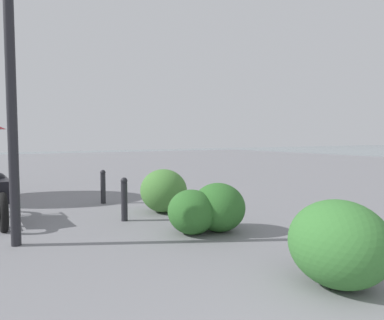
{
  "coord_description": "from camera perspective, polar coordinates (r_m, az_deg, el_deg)",
  "views": [
    {
      "loc": [
        -0.34,
        1.81,
        1.59
      ],
      "look_at": [
        9.95,
        -4.36,
        0.81
      ],
      "focal_mm": 32.41,
      "sensor_mm": 36.0,
      "label": 1
    }
  ],
  "objects": [
    {
      "name": "shrub_tall",
      "position": [
        4.09,
        22.94,
        -12.52
      ],
      "size": [
        1.09,
        0.99,
        0.93
      ],
      "color": "#387533",
      "rests_on": "ground"
    },
    {
      "name": "lamppost",
      "position": [
        5.77,
        -27.79,
        15.75
      ],
      "size": [
        0.98,
        0.28,
        4.29
      ],
      "color": "#232328",
      "rests_on": "ground"
    },
    {
      "name": "bollard_near",
      "position": [
        6.75,
        -11.08,
        -6.2
      ],
      "size": [
        0.13,
        0.13,
        0.83
      ],
      "color": "#232328",
      "rests_on": "ground"
    },
    {
      "name": "shrub_round",
      "position": [
        7.42,
        -4.7,
        -5.05
      ],
      "size": [
        1.08,
        0.97,
        0.92
      ],
      "color": "#477F38",
      "rests_on": "ground"
    },
    {
      "name": "bollard_mid",
      "position": [
        8.63,
        -14.43,
        -4.15
      ],
      "size": [
        0.13,
        0.13,
        0.81
      ],
      "color": "#232328",
      "rests_on": "ground"
    },
    {
      "name": "shrub_wide",
      "position": [
        5.76,
        -0.05,
        -8.52
      ],
      "size": [
        0.86,
        0.78,
        0.73
      ],
      "color": "#2D6628",
      "rests_on": "ground"
    },
    {
      "name": "shrub_low",
      "position": [
        5.94,
        4.38,
        -7.73
      ],
      "size": [
        0.97,
        0.87,
        0.82
      ],
      "color": "#2D6628",
      "rests_on": "ground"
    }
  ]
}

